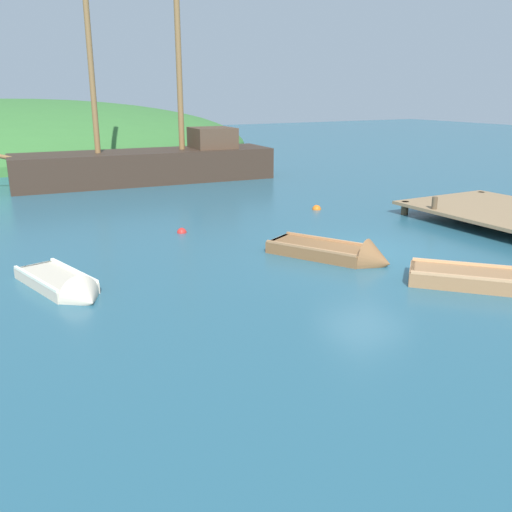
# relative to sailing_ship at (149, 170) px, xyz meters

# --- Properties ---
(ground_plane) EXTENTS (120.00, 120.00, 0.00)m
(ground_plane) POSITION_rel_sailing_ship_xyz_m (1.29, -16.23, -0.61)
(ground_plane) COLOR #285B70
(shore_hill) EXTENTS (39.41, 26.18, 8.20)m
(shore_hill) POSITION_rel_sailing_ship_xyz_m (-5.27, 18.47, -0.61)
(shore_hill) COLOR #387033
(shore_hill) RESTS_ON ground
(sailing_ship) EXTENTS (16.22, 4.37, 11.81)m
(sailing_ship) POSITION_rel_sailing_ship_xyz_m (0.00, 0.00, 0.00)
(sailing_ship) COLOR #38281E
(sailing_ship) RESTS_ON ground
(rowboat_center) EXTENTS (3.29, 3.38, 1.17)m
(rowboat_center) POSITION_rel_sailing_ship_xyz_m (2.08, -20.10, -0.49)
(rowboat_center) COLOR #9E7047
(rowboat_center) RESTS_ON ground
(rowboat_near_dock) EXTENTS (2.81, 3.81, 1.21)m
(rowboat_near_dock) POSITION_rel_sailing_ship_xyz_m (0.22, -16.30, -0.50)
(rowboat_near_dock) COLOR brown
(rowboat_near_dock) RESTS_ON ground
(rowboat_outer_left) EXTENTS (1.80, 3.38, 1.01)m
(rowboat_outer_left) POSITION_rel_sailing_ship_xyz_m (-7.25, -15.23, -0.53)
(rowboat_outer_left) COLOR beige
(rowboat_outer_left) RESTS_ON ground
(buoy_orange) EXTENTS (0.37, 0.37, 0.37)m
(buoy_orange) POSITION_rel_sailing_ship_xyz_m (3.66, -10.26, -0.61)
(buoy_orange) COLOR orange
(buoy_orange) RESTS_ON ground
(buoy_red) EXTENTS (0.33, 0.33, 0.33)m
(buoy_red) POSITION_rel_sailing_ship_xyz_m (-2.63, -11.19, -0.61)
(buoy_red) COLOR red
(buoy_red) RESTS_ON ground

